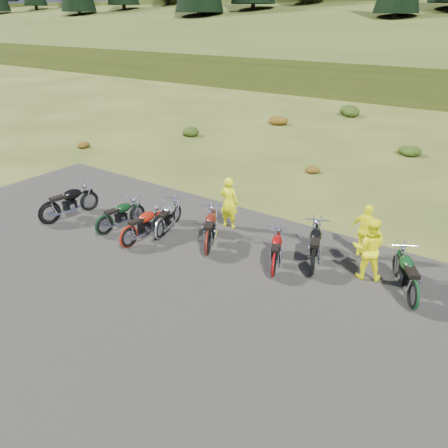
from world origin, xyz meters
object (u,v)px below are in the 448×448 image
Objects in this scene: motorcycle_0 at (52,225)px; person_middle at (229,203)px; motorcycle_7 at (410,309)px; motorcycle_3 at (161,239)px.

motorcycle_0 is 1.30× the size of person_middle.
motorcycle_0 is at bearing 71.04° from motorcycle_7.
motorcycle_0 is 3.98m from motorcycle_3.
motorcycle_3 is at bearing -62.75° from motorcycle_0.
motorcycle_3 is 2.49m from person_middle.
motorcycle_0 is at bearing 28.16° from person_middle.
motorcycle_0 reaches higher than motorcycle_7.
person_middle is (-6.14, 1.18, 0.87)m from motorcycle_7.
person_middle is (5.05, 3.27, 0.87)m from motorcycle_0.
motorcycle_0 is 1.17× the size of motorcycle_3.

